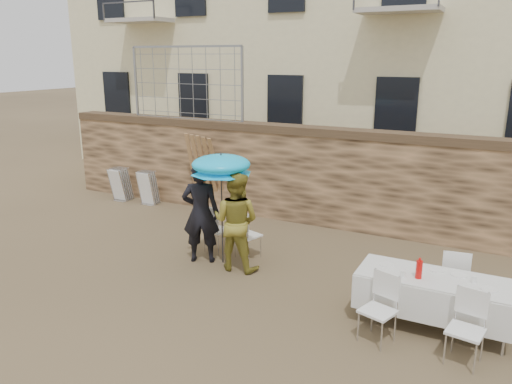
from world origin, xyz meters
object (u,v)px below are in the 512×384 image
at_px(umbrella, 221,168).
at_px(soda_bottle, 419,270).
at_px(table_chair_front_left, 378,309).
at_px(couple_chair_right, 248,234).
at_px(man_suit, 201,213).
at_px(table_chair_front_right, 466,329).
at_px(banquet_table, 435,280).
at_px(table_chair_back, 454,277).
at_px(woman_dress, 236,221).
at_px(couple_chair_left, 217,228).
at_px(chair_stack_right, 151,186).
at_px(chair_stack_left, 125,183).

bearing_deg(umbrella, soda_bottle, -11.88).
bearing_deg(table_chair_front_left, couple_chair_right, 166.22).
distance_m(man_suit, soda_bottle, 4.10).
bearing_deg(table_chair_front_right, banquet_table, 133.15).
distance_m(man_suit, couple_chair_right, 1.01).
relative_size(table_chair_front_left, table_chair_back, 1.00).
relative_size(woman_dress, table_chair_front_left, 1.89).
xyz_separation_m(couple_chair_left, table_chair_front_left, (3.65, -1.82, 0.00)).
distance_m(man_suit, table_chair_back, 4.48).
distance_m(couple_chair_left, chair_stack_right, 3.90).
xyz_separation_m(woman_dress, chair_stack_left, (-4.95, 2.64, -0.45)).
bearing_deg(table_chair_front_left, banquet_table, 69.23).
height_order(soda_bottle, table_chair_front_left, soda_bottle).
bearing_deg(banquet_table, chair_stack_right, 157.31).
distance_m(umbrella, soda_bottle, 3.84).
bearing_deg(chair_stack_left, table_chair_front_right, -23.58).
height_order(man_suit, couple_chair_right, man_suit).
bearing_deg(banquet_table, woman_dress, 171.58).
height_order(table_chair_front_left, table_chair_front_right, same).
bearing_deg(man_suit, chair_stack_left, -55.54).
distance_m(umbrella, chair_stack_right, 4.69).
bearing_deg(woman_dress, table_chair_front_left, 152.90).
distance_m(couple_chair_right, chair_stack_left, 5.33).
xyz_separation_m(couple_chair_left, couple_chair_right, (0.70, 0.00, 0.00)).
bearing_deg(umbrella, table_chair_front_right, -17.46).
height_order(woman_dress, couple_chair_left, woman_dress).
height_order(soda_bottle, table_chair_front_right, soda_bottle).
xyz_separation_m(man_suit, table_chair_front_right, (4.75, -1.27, -0.47)).
height_order(woman_dress, banquet_table, woman_dress).
bearing_deg(table_chair_front_right, chair_stack_left, 165.87).
xyz_separation_m(umbrella, soda_bottle, (3.65, -0.77, -0.93)).
bearing_deg(table_chair_back, table_chair_front_left, 55.21).
relative_size(umbrella, table_chair_back, 2.03).
bearing_deg(soda_bottle, table_chair_front_right, -40.60).
bearing_deg(couple_chair_right, table_chair_front_left, 165.85).
distance_m(banquet_table, table_chair_back, 0.86).
bearing_deg(banquet_table, soda_bottle, -143.13).
bearing_deg(table_chair_back, banquet_table, 68.48).
bearing_deg(table_chair_front_right, chair_stack_right, 163.57).
bearing_deg(soda_bottle, banquet_table, 36.87).
bearing_deg(woman_dress, couple_chair_right, -88.27).
height_order(umbrella, chair_stack_right, umbrella).
bearing_deg(banquet_table, couple_chair_right, 163.25).
relative_size(couple_chair_left, chair_stack_right, 1.04).
distance_m(couple_chair_left, table_chair_back, 4.45).
height_order(woman_dress, table_chair_back, woman_dress).
relative_size(woman_dress, soda_bottle, 6.97).
bearing_deg(man_suit, soda_bottle, 147.23).
relative_size(soda_bottle, chair_stack_right, 0.28).
distance_m(couple_chair_right, table_chair_back, 3.76).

